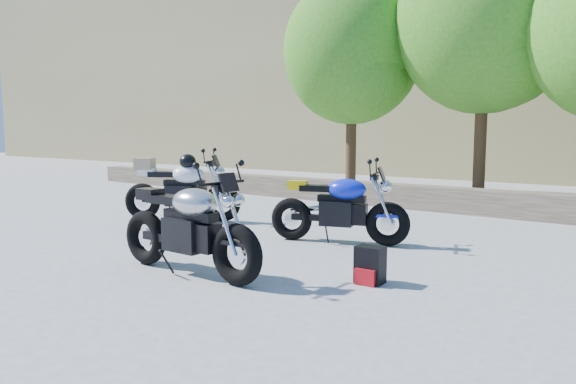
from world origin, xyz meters
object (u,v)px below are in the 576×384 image
Objects in this scene: silver_bike at (189,228)px; white_bike at (181,188)px; backpack at (370,265)px; blue_bike at (339,209)px.

silver_bike is 3.78m from white_bike.
white_bike is 5.08× the size of backpack.
silver_bike is 1.08× the size of blue_bike.
backpack is (1.36, -1.54, -0.31)m from blue_bike.
silver_bike is at bearing -155.59° from backpack.
silver_bike is at bearing -119.11° from blue_bike.
backpack is (1.77, 0.95, -0.33)m from silver_bike.
silver_bike is 5.43× the size of backpack.
white_bike reaches higher than blue_bike.
white_bike reaches higher than backpack.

